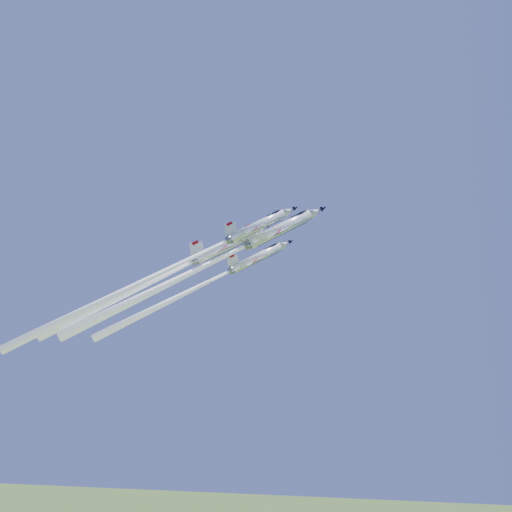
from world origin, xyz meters
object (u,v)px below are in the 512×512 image
(jet_left, at_px, (201,285))
(jet_right, at_px, (163,272))
(jet_slot, at_px, (165,275))
(jet_lead, at_px, (205,266))

(jet_left, xyz_separation_m, jet_right, (-1.80, -15.06, -0.39))
(jet_slot, bearing_deg, jet_lead, 70.53)
(jet_left, bearing_deg, jet_right, -32.53)
(jet_lead, relative_size, jet_left, 1.24)
(jet_left, height_order, jet_slot, jet_slot)
(jet_left, bearing_deg, jet_lead, -0.21)
(jet_right, height_order, jet_slot, jet_right)
(jet_lead, relative_size, jet_slot, 1.12)
(jet_left, distance_m, jet_right, 15.17)
(jet_lead, relative_size, jet_right, 0.99)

